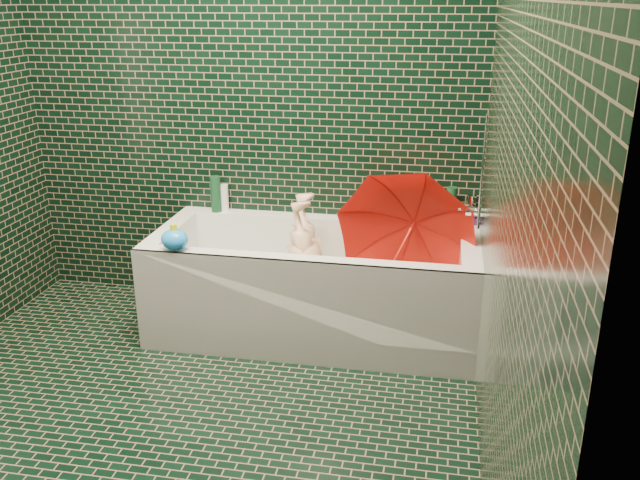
% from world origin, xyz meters
% --- Properties ---
extents(floor, '(2.80, 2.80, 0.00)m').
position_xyz_m(floor, '(0.00, 0.00, 0.00)').
color(floor, black).
rests_on(floor, ground).
extents(wall_back, '(2.80, 0.00, 2.80)m').
position_xyz_m(wall_back, '(0.00, 1.40, 1.25)').
color(wall_back, black).
rests_on(wall_back, floor).
extents(wall_right, '(0.00, 2.80, 2.80)m').
position_xyz_m(wall_right, '(1.30, 0.00, 1.25)').
color(wall_right, black).
rests_on(wall_right, floor).
extents(bathtub, '(1.70, 0.75, 0.55)m').
position_xyz_m(bathtub, '(0.45, 1.01, 0.21)').
color(bathtub, white).
rests_on(bathtub, floor).
extents(bath_mat, '(1.35, 0.47, 0.01)m').
position_xyz_m(bath_mat, '(0.45, 1.02, 0.16)').
color(bath_mat, green).
rests_on(bath_mat, bathtub).
extents(water, '(1.48, 0.53, 0.00)m').
position_xyz_m(water, '(0.45, 1.02, 0.30)').
color(water, silver).
rests_on(water, bathtub).
extents(faucet, '(0.18, 0.19, 0.55)m').
position_xyz_m(faucet, '(1.26, 1.02, 0.77)').
color(faucet, silver).
rests_on(faucet, wall_right).
extents(child, '(0.90, 0.33, 0.33)m').
position_xyz_m(child, '(0.44, 1.03, 0.31)').
color(child, beige).
rests_on(child, bathtub).
extents(umbrella, '(0.93, 0.93, 0.84)m').
position_xyz_m(umbrella, '(0.90, 0.96, 0.53)').
color(umbrella, red).
rests_on(umbrella, bathtub).
extents(soap_bottle_a, '(0.12, 0.13, 0.27)m').
position_xyz_m(soap_bottle_a, '(1.14, 1.33, 0.55)').
color(soap_bottle_a, white).
rests_on(soap_bottle_a, bathtub).
extents(soap_bottle_b, '(0.10, 0.10, 0.17)m').
position_xyz_m(soap_bottle_b, '(1.25, 1.36, 0.55)').
color(soap_bottle_b, '#491E72').
rests_on(soap_bottle_b, bathtub).
extents(soap_bottle_c, '(0.14, 0.14, 0.16)m').
position_xyz_m(soap_bottle_c, '(1.16, 1.33, 0.55)').
color(soap_bottle_c, '#124124').
rests_on(soap_bottle_c, bathtub).
extents(bottle_right_tall, '(0.06, 0.06, 0.22)m').
position_xyz_m(bottle_right_tall, '(1.14, 1.32, 0.66)').
color(bottle_right_tall, '#124124').
rests_on(bottle_right_tall, bathtub).
extents(bottle_right_pump, '(0.05, 0.05, 0.17)m').
position_xyz_m(bottle_right_pump, '(1.25, 1.36, 0.63)').
color(bottle_right_pump, silver).
rests_on(bottle_right_pump, bathtub).
extents(bottle_left_tall, '(0.07, 0.07, 0.21)m').
position_xyz_m(bottle_left_tall, '(-0.19, 1.33, 0.65)').
color(bottle_left_tall, '#124124').
rests_on(bottle_left_tall, bathtub).
extents(bottle_left_short, '(0.05, 0.05, 0.15)m').
position_xyz_m(bottle_left_short, '(-0.15, 1.36, 0.63)').
color(bottle_left_short, white).
rests_on(bottle_left_short, bathtub).
extents(rubber_duck, '(0.12, 0.08, 0.09)m').
position_xyz_m(rubber_duck, '(1.10, 1.33, 0.59)').
color(rubber_duck, yellow).
rests_on(rubber_duck, bathtub).
extents(bath_toy, '(0.14, 0.12, 0.13)m').
position_xyz_m(bath_toy, '(-0.18, 0.69, 0.61)').
color(bath_toy, '#1B88F6').
rests_on(bath_toy, bathtub).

